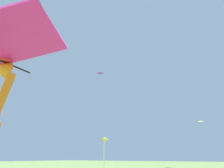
{
  "coord_description": "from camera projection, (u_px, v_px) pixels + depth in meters",
  "views": [
    {
      "loc": [
        2.52,
        -1.19,
        0.99
      ],
      "look_at": [
        0.19,
        2.41,
        2.85
      ],
      "focal_mm": 27.49,
      "sensor_mm": 36.0,
      "label": 1
    }
  ],
  "objects": [
    {
      "name": "distant_kite_yellow_mid_left",
      "position": [
        201.0,
        121.0,
        27.27
      ],
      "size": [
        0.85,
        0.82,
        0.35
      ],
      "color": "yellow"
    },
    {
      "name": "distant_kite_purple_low_left",
      "position": [
        100.0,
        73.0,
        26.19
      ],
      "size": [
        1.14,
        1.14,
        0.23
      ],
      "color": "purple"
    },
    {
      "name": "marker_flag",
      "position": [
        106.0,
        142.0,
        8.81
      ],
      "size": [
        0.3,
        0.24,
        1.99
      ],
      "color": "silver",
      "rests_on": "ground"
    }
  ]
}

